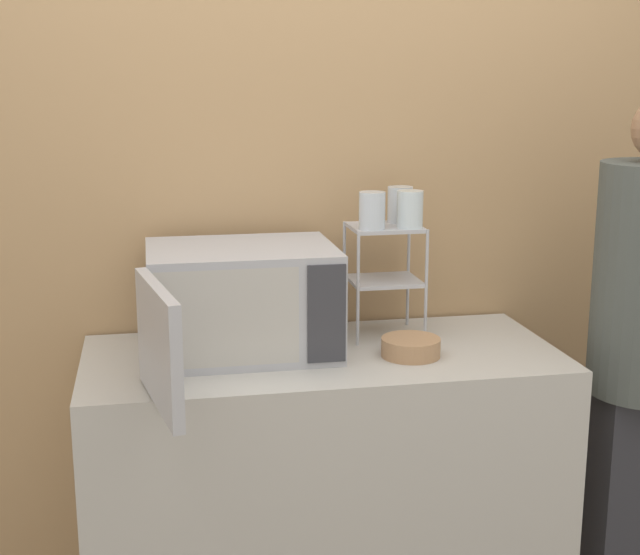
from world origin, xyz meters
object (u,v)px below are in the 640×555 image
Objects in this scene: microwave at (239,301)px; bowl at (411,347)px; glass_back_right at (400,205)px; glass_front_left at (372,211)px; glass_front_right at (410,209)px; dish_rack at (385,257)px.

microwave reaches higher than bowl.
bowl is at bearing -98.28° from glass_back_right.
microwave is 7.41× the size of glass_back_right.
glass_front_left is 0.65× the size of bowl.
bowl is (-0.04, -0.18, -0.39)m from glass_front_right.
glass_front_left and glass_front_right have the same top height.
dish_rack is 2.02× the size of bowl.
bowl is at bearing -85.00° from dish_rack.
glass_back_right is 0.65× the size of bowl.
glass_front_right reaches higher than bowl.
glass_back_right is (0.06, 0.05, 0.16)m from dish_rack.
glass_front_right is (0.00, -0.10, 0.00)m from glass_back_right.
dish_rack is 0.33m from bowl.
glass_front_left is 1.00× the size of glass_back_right.
glass_front_left is at bearing 113.44° from bowl.
glass_front_left is 0.16m from glass_back_right.
microwave is 4.83× the size of bowl.
microwave is 0.49m from glass_front_left.
glass_front_left is 0.12m from glass_front_right.
glass_back_right is at bearing 91.01° from glass_front_right.
glass_front_left reaches higher than bowl.
microwave is 7.41× the size of glass_front_left.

